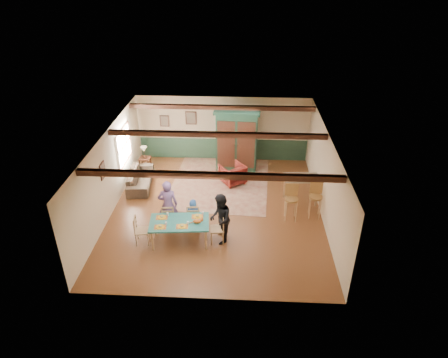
{
  "coord_description": "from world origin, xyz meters",
  "views": [
    {
      "loc": [
        0.86,
        -11.26,
        7.53
      ],
      "look_at": [
        0.25,
        0.13,
        1.15
      ],
      "focal_mm": 32.0,
      "sensor_mm": 36.0,
      "label": 1
    }
  ],
  "objects_px": {
    "dining_chair_end_left": "(142,230)",
    "end_table": "(145,164)",
    "dining_chair_far_right": "(193,216)",
    "person_child": "(193,214)",
    "armoire": "(237,141)",
    "counter_table": "(300,190)",
    "dining_table": "(180,232)",
    "dining_chair_far_left": "(169,216)",
    "person_man": "(168,205)",
    "person_woman": "(220,219)",
    "dining_chair_end_right": "(217,228)",
    "table_lamp": "(144,152)",
    "armchair": "(233,174)",
    "bar_stool_right": "(315,201)",
    "bar_stool_left": "(291,203)",
    "cat": "(197,221)"
  },
  "relations": [
    {
      "from": "dining_chair_far_left",
      "to": "person_man",
      "type": "distance_m",
      "value": 0.38
    },
    {
      "from": "person_woman",
      "to": "table_lamp",
      "type": "bearing_deg",
      "value": -148.87
    },
    {
      "from": "dining_chair_end_right",
      "to": "bar_stool_left",
      "type": "distance_m",
      "value": 2.63
    },
    {
      "from": "person_man",
      "to": "table_lamp",
      "type": "distance_m",
      "value": 4.17
    },
    {
      "from": "dining_chair_far_left",
      "to": "person_woman",
      "type": "xyz_separation_m",
      "value": [
        1.65,
        -0.54,
        0.34
      ]
    },
    {
      "from": "cat",
      "to": "counter_table",
      "type": "xyz_separation_m",
      "value": [
        3.29,
        2.5,
        -0.32
      ]
    },
    {
      "from": "bar_stool_right",
      "to": "cat",
      "type": "bearing_deg",
      "value": -151.19
    },
    {
      "from": "dining_chair_end_right",
      "to": "counter_table",
      "type": "bearing_deg",
      "value": 125.39
    },
    {
      "from": "dining_chair_far_left",
      "to": "dining_chair_far_right",
      "type": "relative_size",
      "value": 1.0
    },
    {
      "from": "person_child",
      "to": "dining_chair_end_right",
      "type": "bearing_deg",
      "value": 133.15
    },
    {
      "from": "table_lamp",
      "to": "dining_chair_far_left",
      "type": "bearing_deg",
      "value": -67.17
    },
    {
      "from": "dining_table",
      "to": "counter_table",
      "type": "distance_m",
      "value": 4.55
    },
    {
      "from": "dining_chair_end_left",
      "to": "armoire",
      "type": "height_order",
      "value": "armoire"
    },
    {
      "from": "armoire",
      "to": "person_woman",
      "type": "bearing_deg",
      "value": -90.87
    },
    {
      "from": "dining_chair_end_left",
      "to": "armoire",
      "type": "bearing_deg",
      "value": -33.61
    },
    {
      "from": "dining_chair_end_left",
      "to": "cat",
      "type": "height_order",
      "value": "dining_chair_end_left"
    },
    {
      "from": "dining_chair_far_left",
      "to": "person_woman",
      "type": "height_order",
      "value": "person_woman"
    },
    {
      "from": "person_child",
      "to": "table_lamp",
      "type": "relative_size",
      "value": 2.02
    },
    {
      "from": "dining_table",
      "to": "table_lamp",
      "type": "height_order",
      "value": "table_lamp"
    },
    {
      "from": "dining_chair_far_right",
      "to": "bar_stool_right",
      "type": "distance_m",
      "value": 3.98
    },
    {
      "from": "person_child",
      "to": "bar_stool_left",
      "type": "distance_m",
      "value": 3.15
    },
    {
      "from": "person_woman",
      "to": "person_child",
      "type": "height_order",
      "value": "person_woman"
    },
    {
      "from": "dining_chair_end_left",
      "to": "person_man",
      "type": "relative_size",
      "value": 0.55
    },
    {
      "from": "dining_table",
      "to": "armchair",
      "type": "height_order",
      "value": "armchair"
    },
    {
      "from": "dining_chair_far_left",
      "to": "dining_chair_end_left",
      "type": "xyz_separation_m",
      "value": [
        -0.66,
        -0.76,
        0.0
      ]
    },
    {
      "from": "armoire",
      "to": "counter_table",
      "type": "relative_size",
      "value": 2.09
    },
    {
      "from": "dining_table",
      "to": "person_child",
      "type": "relative_size",
      "value": 1.79
    },
    {
      "from": "dining_chair_end_right",
      "to": "cat",
      "type": "height_order",
      "value": "dining_chair_end_right"
    },
    {
      "from": "dining_table",
      "to": "person_woman",
      "type": "relative_size",
      "value": 1.09
    },
    {
      "from": "dining_chair_end_left",
      "to": "dining_chair_far_right",
      "type": "bearing_deg",
      "value": -65.08
    },
    {
      "from": "dining_chair_far_left",
      "to": "bar_stool_left",
      "type": "xyz_separation_m",
      "value": [
        3.85,
        0.72,
        0.16
      ]
    },
    {
      "from": "dining_table",
      "to": "person_child",
      "type": "distance_m",
      "value": 0.87
    },
    {
      "from": "dining_chair_end_left",
      "to": "end_table",
      "type": "distance_m",
      "value": 4.78
    },
    {
      "from": "armoire",
      "to": "counter_table",
      "type": "distance_m",
      "value": 3.39
    },
    {
      "from": "person_child",
      "to": "table_lamp",
      "type": "distance_m",
      "value": 4.48
    },
    {
      "from": "dining_chair_end_right",
      "to": "table_lamp",
      "type": "bearing_deg",
      "value": -149.73
    },
    {
      "from": "counter_table",
      "to": "bar_stool_left",
      "type": "relative_size",
      "value": 0.96
    },
    {
      "from": "dining_chair_far_right",
      "to": "person_child",
      "type": "xyz_separation_m",
      "value": [
        -0.01,
        0.08,
        0.03
      ]
    },
    {
      "from": "armchair",
      "to": "dining_chair_far_right",
      "type": "bearing_deg",
      "value": 34.5
    },
    {
      "from": "cat",
      "to": "end_table",
      "type": "bearing_deg",
      "value": 114.34
    },
    {
      "from": "dining_table",
      "to": "bar_stool_left",
      "type": "bearing_deg",
      "value": 21.94
    },
    {
      "from": "dining_chair_end_left",
      "to": "dining_chair_end_right",
      "type": "xyz_separation_m",
      "value": [
        2.21,
        0.21,
        0.0
      ]
    },
    {
      "from": "dining_chair_end_left",
      "to": "table_lamp",
      "type": "xyz_separation_m",
      "value": [
        -0.99,
        4.67,
        0.31
      ]
    },
    {
      "from": "person_woman",
      "to": "bar_stool_right",
      "type": "relative_size",
      "value": 1.31
    },
    {
      "from": "person_woman",
      "to": "person_child",
      "type": "xyz_separation_m",
      "value": [
        -0.89,
        0.69,
        -0.31
      ]
    },
    {
      "from": "armoire",
      "to": "end_table",
      "type": "height_order",
      "value": "armoire"
    },
    {
      "from": "dining_table",
      "to": "person_woman",
      "type": "bearing_deg",
      "value": 5.38
    },
    {
      "from": "dining_chair_far_right",
      "to": "person_man",
      "type": "distance_m",
      "value": 0.86
    },
    {
      "from": "dining_chair_end_left",
      "to": "end_table",
      "type": "xyz_separation_m",
      "value": [
        -0.99,
        4.67,
        -0.2
      ]
    },
    {
      "from": "bar_stool_right",
      "to": "counter_table",
      "type": "bearing_deg",
      "value": 117.78
    }
  ]
}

